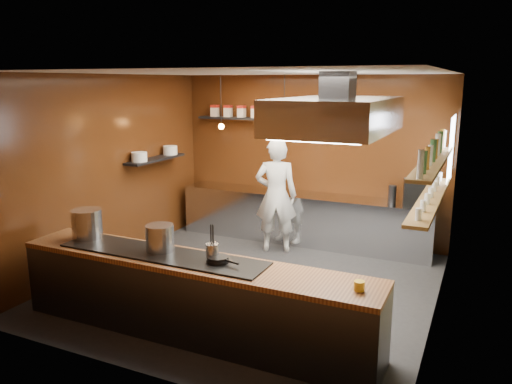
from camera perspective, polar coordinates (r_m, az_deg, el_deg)
The scene contains 26 objects.
floor at distance 7.37m, azimuth -0.52°, elevation -10.52°, with size 5.00×5.00×0.00m, color black.
back_wall at distance 9.21m, azimuth 6.18°, elevation 3.81°, with size 5.00×5.00×0.00m, color #341909.
left_wall at distance 8.29m, azimuth -16.35°, elevation 2.40°, with size 5.00×5.00×0.00m, color #341909.
right_wall at distance 6.29m, azimuth 20.48°, elevation -1.02°, with size 5.00×5.00×0.00m, color #464227.
ceiling at distance 6.78m, azimuth -0.57°, elevation 13.49°, with size 5.00×5.00×0.00m, color silver.
window_pane at distance 7.90m, azimuth 21.40°, elevation 4.50°, with size 1.00×1.00×0.00m, color white.
prep_counter at distance 9.12m, azimuth 5.35°, elevation -3.00°, with size 4.60×0.65×0.90m, color silver.
pass_counter at distance 5.91m, azimuth -7.40°, elevation -11.80°, with size 4.40×0.72×0.94m.
tin_shelf at distance 9.33m, azimuth 0.71°, elevation 8.33°, with size 2.60×0.26×0.04m, color black.
plate_shelf at distance 8.95m, azimuth -11.40°, elevation 3.71°, with size 0.30×1.40×0.04m, color black.
bottle_shelf_upper at distance 6.52m, azimuth 19.59°, elevation 3.27°, with size 0.26×2.80×0.04m, color olive.
bottle_shelf_lower at distance 6.61m, azimuth 19.30°, elevation -0.75°, with size 0.26×2.80×0.04m, color olive.
extractor_hood at distance 5.96m, azimuth 9.23°, elevation 8.69°, with size 1.20×2.00×0.72m.
pendant_left at distance 8.96m, azimuth -3.99°, elevation 7.82°, with size 0.10×0.10×0.95m.
pendant_right at distance 8.45m, azimuth 3.22°, elevation 7.54°, with size 0.10×0.10×0.95m.
storage_tins at distance 9.26m, azimuth 1.57°, elevation 9.11°, with size 2.43×0.13×0.22m.
plate_stacks at distance 8.94m, azimuth -11.43°, elevation 4.35°, with size 0.26×1.16×0.16m.
bottles at distance 6.50m, azimuth 19.68°, elevation 4.49°, with size 0.06×2.66×0.24m.
wine_glasses at distance 6.59m, azimuth 19.35°, elevation -0.04°, with size 0.07×2.37×0.13m.
stockpot_large at distance 6.69m, azimuth -18.76°, elevation -3.44°, with size 0.38×0.38×0.37m, color #B9BCC1.
stockpot_small at distance 5.97m, azimuth -10.93°, elevation -5.16°, with size 0.33×0.33×0.31m, color #B3B5BA.
utensil_crock at distance 5.61m, azimuth -5.02°, elevation -6.84°, with size 0.15×0.15×0.19m, color #B6B8BD.
frying_pan at distance 5.56m, azimuth -4.33°, elevation -7.69°, with size 0.42×0.25×0.06m.
butter_jar at distance 4.98m, azimuth 11.72°, elevation -10.46°, with size 0.11×0.11×0.09m, color yellow.
espresso_machine at distance 8.48m, azimuth 17.95°, elevation -0.13°, with size 0.43×0.41×0.43m, color black.
chef at distance 8.53m, azimuth 2.31°, elevation -0.40°, with size 0.71×0.47×1.95m, color silver.
Camera 1 is at (2.92, -6.12, 2.90)m, focal length 35.00 mm.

